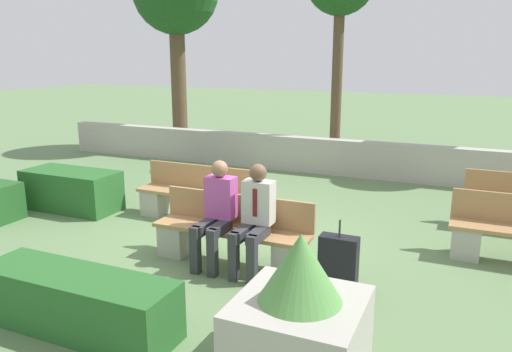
{
  "coord_description": "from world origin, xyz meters",
  "views": [
    {
      "loc": [
        2.97,
        -6.08,
        2.66
      ],
      "look_at": [
        0.06,
        0.5,
        0.9
      ],
      "focal_mm": 35.0,
      "sensor_mm": 36.0,
      "label": 1
    }
  ],
  "objects_px": {
    "planter_corner_left": "(299,318)",
    "person_seated_man": "(254,214)",
    "suitcase": "(338,263)",
    "bench_front": "(232,237)",
    "person_seated_woman": "(216,209)",
    "bench_right_side": "(196,199)"
  },
  "relations": [
    {
      "from": "person_seated_man",
      "to": "person_seated_woman",
      "type": "height_order",
      "value": "person_seated_man"
    },
    {
      "from": "bench_front",
      "to": "planter_corner_left",
      "type": "xyz_separation_m",
      "value": [
        1.57,
        -1.87,
        0.16
      ]
    },
    {
      "from": "suitcase",
      "to": "person_seated_man",
      "type": "bearing_deg",
      "value": 177.37
    },
    {
      "from": "person_seated_woman",
      "to": "planter_corner_left",
      "type": "distance_m",
      "value": 2.44
    },
    {
      "from": "person_seated_woman",
      "to": "planter_corner_left",
      "type": "height_order",
      "value": "person_seated_woman"
    },
    {
      "from": "bench_front",
      "to": "suitcase",
      "type": "xyz_separation_m",
      "value": [
        1.47,
        -0.19,
        -0.03
      ]
    },
    {
      "from": "person_seated_man",
      "to": "bench_front",
      "type": "bearing_deg",
      "value": 159.72
    },
    {
      "from": "person_seated_woman",
      "to": "planter_corner_left",
      "type": "relative_size",
      "value": 1.08
    },
    {
      "from": "person_seated_man",
      "to": "suitcase",
      "type": "distance_m",
      "value": 1.17
    },
    {
      "from": "person_seated_man",
      "to": "planter_corner_left",
      "type": "height_order",
      "value": "person_seated_man"
    },
    {
      "from": "planter_corner_left",
      "to": "suitcase",
      "type": "height_order",
      "value": "planter_corner_left"
    },
    {
      "from": "bench_right_side",
      "to": "planter_corner_left",
      "type": "relative_size",
      "value": 1.59
    },
    {
      "from": "planter_corner_left",
      "to": "person_seated_woman",
      "type": "bearing_deg",
      "value": 134.69
    },
    {
      "from": "bench_front",
      "to": "person_seated_man",
      "type": "bearing_deg",
      "value": -20.28
    },
    {
      "from": "person_seated_man",
      "to": "suitcase",
      "type": "xyz_separation_m",
      "value": [
        1.08,
        -0.05,
        -0.44
      ]
    },
    {
      "from": "bench_front",
      "to": "person_seated_man",
      "type": "xyz_separation_m",
      "value": [
        0.39,
        -0.14,
        0.41
      ]
    },
    {
      "from": "person_seated_man",
      "to": "suitcase",
      "type": "bearing_deg",
      "value": -2.63
    },
    {
      "from": "bench_right_side",
      "to": "planter_corner_left",
      "type": "height_order",
      "value": "planter_corner_left"
    },
    {
      "from": "bench_right_side",
      "to": "person_seated_man",
      "type": "xyz_separation_m",
      "value": [
        1.71,
        -1.48,
        0.41
      ]
    },
    {
      "from": "planter_corner_left",
      "to": "suitcase",
      "type": "xyz_separation_m",
      "value": [
        -0.1,
        1.68,
        -0.19
      ]
    },
    {
      "from": "person_seated_woman",
      "to": "suitcase",
      "type": "relative_size",
      "value": 1.61
    },
    {
      "from": "planter_corner_left",
      "to": "person_seated_man",
      "type": "bearing_deg",
      "value": 124.32
    }
  ]
}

